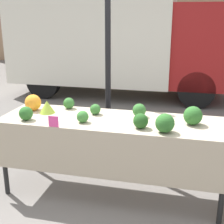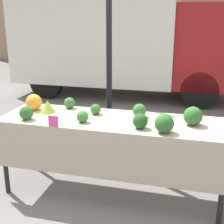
# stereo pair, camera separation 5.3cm
# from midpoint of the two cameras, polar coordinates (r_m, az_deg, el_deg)

# --- Properties ---
(ground_plane) EXTENTS (40.00, 40.00, 0.00)m
(ground_plane) POSITION_cam_midpoint_polar(r_m,az_deg,el_deg) (3.57, 0.44, -14.31)
(ground_plane) COLOR slate
(tent_pole) EXTENTS (0.07, 0.07, 2.41)m
(tent_pole) POSITION_cam_midpoint_polar(r_m,az_deg,el_deg) (3.92, -0.14, 7.49)
(tent_pole) COLOR black
(tent_pole) RESTS_ON ground_plane
(parked_truck) EXTENTS (5.16, 1.90, 2.80)m
(parked_truck) POSITION_cam_midpoint_polar(r_m,az_deg,el_deg) (7.54, 1.47, 14.29)
(parked_truck) COLOR silver
(parked_truck) RESTS_ON ground_plane
(market_table) EXTENTS (2.33, 0.73, 0.84)m
(market_table) POSITION_cam_midpoint_polar(r_m,az_deg,el_deg) (3.19, 0.18, -3.55)
(market_table) COLOR tan
(market_table) RESTS_ON ground_plane
(orange_cauliflower) EXTENTS (0.18, 0.18, 0.18)m
(orange_cauliflower) POSITION_cam_midpoint_polar(r_m,az_deg,el_deg) (3.61, -13.70, 1.75)
(orange_cauliflower) COLOR orange
(orange_cauliflower) RESTS_ON market_table
(romanesco_head) EXTENTS (0.17, 0.17, 0.14)m
(romanesco_head) POSITION_cam_midpoint_polar(r_m,az_deg,el_deg) (3.48, -11.26, 0.98)
(romanesco_head) COLOR #93B238
(romanesco_head) RESTS_ON market_table
(broccoli_head_0) EXTENTS (0.11, 0.11, 0.11)m
(broccoli_head_0) POSITION_cam_midpoint_polar(r_m,az_deg,el_deg) (3.36, -2.57, 0.51)
(broccoli_head_0) COLOR #336B2D
(broccoli_head_0) RESTS_ON market_table
(broccoli_head_1) EXTENTS (0.14, 0.14, 0.14)m
(broccoli_head_1) POSITION_cam_midpoint_polar(r_m,az_deg,el_deg) (2.95, 5.70, -1.66)
(broccoli_head_1) COLOR #23511E
(broccoli_head_1) RESTS_ON market_table
(broccoli_head_2) EXTENTS (0.18, 0.18, 0.18)m
(broccoli_head_2) POSITION_cam_midpoint_polar(r_m,az_deg,el_deg) (3.13, 15.06, -0.72)
(broccoli_head_2) COLOR #2D6628
(broccoli_head_2) RESTS_ON market_table
(broccoli_head_3) EXTENTS (0.14, 0.14, 0.14)m
(broccoli_head_3) POSITION_cam_midpoint_polar(r_m,az_deg,el_deg) (3.29, 5.49, 0.29)
(broccoli_head_3) COLOR #336B2D
(broccoli_head_3) RESTS_ON market_table
(broccoli_head_4) EXTENTS (0.14, 0.14, 0.14)m
(broccoli_head_4) POSITION_cam_midpoint_polar(r_m,az_deg,el_deg) (3.30, -14.96, -0.17)
(broccoli_head_4) COLOR #2D6628
(broccoli_head_4) RESTS_ON market_table
(broccoli_head_5) EXTENTS (0.18, 0.18, 0.18)m
(broccoli_head_5) POSITION_cam_midpoint_polar(r_m,az_deg,el_deg) (2.87, 10.07, -2.08)
(broccoli_head_5) COLOR #2D6628
(broccoli_head_5) RESTS_ON market_table
(broccoli_head_6) EXTENTS (0.13, 0.13, 0.13)m
(broccoli_head_6) POSITION_cam_midpoint_polar(r_m,az_deg,el_deg) (3.61, -7.36, 1.65)
(broccoli_head_6) COLOR #336B2D
(broccoli_head_6) RESTS_ON market_table
(broccoli_head_7) EXTENTS (0.12, 0.12, 0.12)m
(broccoli_head_7) POSITION_cam_midpoint_polar(r_m,az_deg,el_deg) (3.12, -4.93, -0.83)
(broccoli_head_7) COLOR #387533
(broccoli_head_7) RESTS_ON market_table
(price_sign) EXTENTS (0.10, 0.01, 0.11)m
(price_sign) POSITION_cam_midpoint_polar(r_m,az_deg,el_deg) (3.04, -10.21, -1.67)
(price_sign) COLOR #EF4793
(price_sign) RESTS_ON market_table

